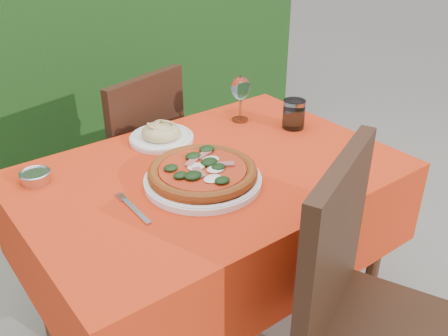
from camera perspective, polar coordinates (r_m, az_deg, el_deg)
ground at (r=2.16m, az=-1.29°, el=-17.79°), size 60.00×60.00×0.00m
hedge at (r=2.96m, az=-20.18°, el=14.48°), size 3.20×0.55×1.78m
dining_table at (r=1.77m, az=-1.50°, el=-4.43°), size 1.26×0.86×0.75m
chair_near at (r=1.46m, az=15.98°, el=-15.28°), size 0.60×0.60×1.01m
chair_far at (r=2.29m, az=-10.20°, el=1.39°), size 0.51×0.51×0.92m
pizza_plate at (r=1.59m, az=-2.44°, el=-0.74°), size 0.39×0.39×0.07m
pasta_plate at (r=1.89m, az=-7.18°, el=3.80°), size 0.24×0.24×0.07m
water_glass at (r=2.00m, az=7.97°, el=5.96°), size 0.09×0.09×0.11m
wine_glass at (r=2.01m, az=1.90°, el=8.90°), size 0.08×0.08×0.19m
fork at (r=1.49m, az=-10.00°, el=-4.85°), size 0.03×0.21×0.01m
steel_ramekin at (r=1.72m, az=-20.72°, el=-1.03°), size 0.09×0.09×0.03m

